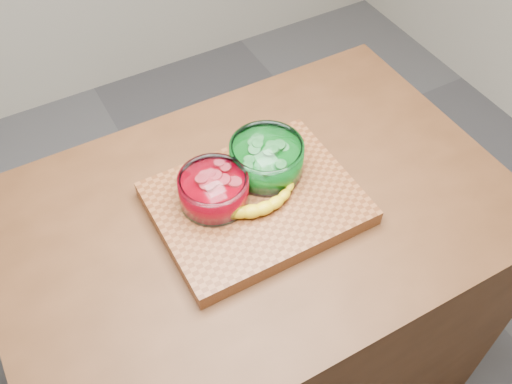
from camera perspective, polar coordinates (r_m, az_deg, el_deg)
ground at (r=2.10m, az=0.00°, el=-17.23°), size 3.50×3.50×0.00m
counter at (r=1.69m, az=0.00°, el=-11.25°), size 1.20×0.80×0.90m
cutting_board at (r=1.30m, az=0.00°, el=-1.14°), size 0.45×0.35×0.04m
bowl_red at (r=1.26m, az=-4.25°, el=0.22°), size 0.16×0.16×0.07m
bowl_green at (r=1.31m, az=1.06°, el=3.37°), size 0.17×0.17×0.08m
banana at (r=1.26m, az=-0.61°, el=-0.46°), size 0.24×0.14×0.04m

